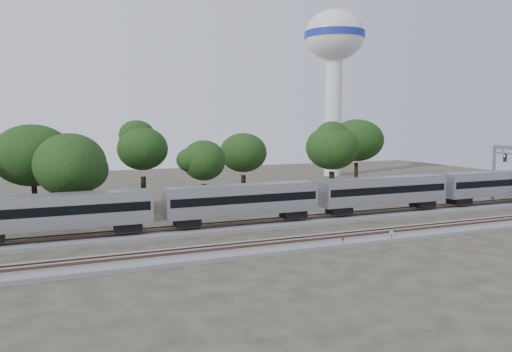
{
  "coord_description": "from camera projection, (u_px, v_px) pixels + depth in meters",
  "views": [
    {
      "loc": [
        -20.8,
        -46.6,
        12.2
      ],
      "look_at": [
        0.35,
        5.0,
        6.01
      ],
      "focal_mm": 35.0,
      "sensor_mm": 36.0,
      "label": 1
    }
  ],
  "objects": [
    {
      "name": "tree_2",
      "position": [
        70.0,
        165.0,
        57.35
      ],
      "size": [
        7.25,
        7.25,
        10.22
      ],
      "color": "black",
      "rests_on": "ground"
    },
    {
      "name": "water_tower",
      "position": [
        334.0,
        53.0,
        108.59
      ],
      "size": [
        13.07,
        13.07,
        36.18
      ],
      "color": "silver",
      "rests_on": "ground"
    },
    {
      "name": "tree_3",
      "position": [
        143.0,
        149.0,
        68.5
      ],
      "size": [
        8.51,
        8.51,
        12.0
      ],
      "color": "black",
      "rests_on": "ground"
    },
    {
      "name": "train",
      "position": [
        384.0,
        190.0,
        64.18
      ],
      "size": [
        131.82,
        3.21,
        4.74
      ],
      "color": "#AFB2B7",
      "rests_on": "ground"
    },
    {
      "name": "tree_1",
      "position": [
        33.0,
        156.0,
        60.45
      ],
      "size": [
        8.15,
        8.15,
        11.49
      ],
      "color": "black",
      "rests_on": "ground"
    },
    {
      "name": "tree_6",
      "position": [
        332.0,
        148.0,
        76.65
      ],
      "size": [
        8.23,
        8.23,
        11.6
      ],
      "color": "black",
      "rests_on": "ground"
    },
    {
      "name": "track_near",
      "position": [
        288.0,
        245.0,
        48.34
      ],
      "size": [
        160.0,
        5.0,
        0.73
      ],
      "color": "slate",
      "rests_on": "ground"
    },
    {
      "name": "switch_stand_red",
      "position": [
        343.0,
        241.0,
        48.34
      ],
      "size": [
        0.29,
        0.05,
        0.9
      ],
      "rotation": [
        0.0,
        0.0,
        -0.06
      ],
      "color": "#512D19",
      "rests_on": "ground"
    },
    {
      "name": "ground",
      "position": [
        271.0,
        238.0,
        52.04
      ],
      "size": [
        160.0,
        160.0,
        0.0
      ],
      "primitive_type": "plane",
      "color": "#383328",
      "rests_on": "ground"
    },
    {
      "name": "tree_4",
      "position": [
        204.0,
        161.0,
        66.62
      ],
      "size": [
        7.04,
        7.04,
        9.92
      ],
      "color": "black",
      "rests_on": "ground"
    },
    {
      "name": "tree_7",
      "position": [
        357.0,
        140.0,
        88.61
      ],
      "size": [
        8.88,
        8.88,
        12.51
      ],
      "color": "black",
      "rests_on": "ground"
    },
    {
      "name": "tree_5",
      "position": [
        243.0,
        153.0,
        74.9
      ],
      "size": [
        7.56,
        7.56,
        10.65
      ],
      "color": "black",
      "rests_on": "ground"
    },
    {
      "name": "switch_stand_white",
      "position": [
        391.0,
        235.0,
        50.41
      ],
      "size": [
        0.37,
        0.1,
        1.16
      ],
      "rotation": [
        0.0,
        0.0,
        -0.18
      ],
      "color": "#512D19",
      "rests_on": "ground"
    },
    {
      "name": "switch_lever",
      "position": [
        346.0,
        243.0,
        49.52
      ],
      "size": [
        0.53,
        0.35,
        0.3
      ],
      "primitive_type": "cube",
      "rotation": [
        0.0,
        0.0,
        0.1
      ],
      "color": "#512D19",
      "rests_on": "ground"
    },
    {
      "name": "track_far",
      "position": [
        250.0,
        225.0,
        57.54
      ],
      "size": [
        160.0,
        5.0,
        0.73
      ],
      "color": "slate",
      "rests_on": "ground"
    }
  ]
}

